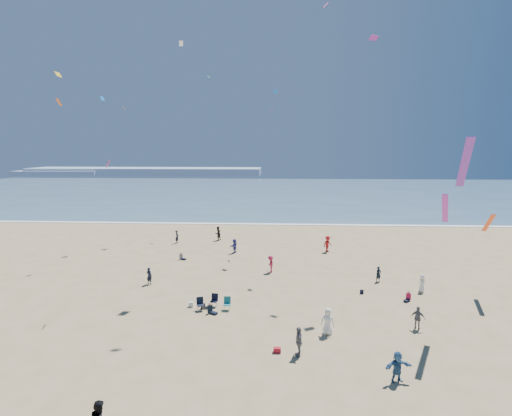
{
  "coord_description": "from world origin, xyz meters",
  "views": [
    {
      "loc": [
        3.5,
        -18.92,
        12.18
      ],
      "look_at": [
        2.0,
        8.0,
        8.18
      ],
      "focal_mm": 28.0,
      "sensor_mm": 36.0,
      "label": 1
    }
  ],
  "objects": [
    {
      "name": "navy_bag",
      "position": [
        10.67,
        13.98,
        0.17
      ],
      "size": [
        0.28,
        0.18,
        0.34
      ],
      "primitive_type": "cube",
      "color": "black",
      "rests_on": "ground"
    },
    {
      "name": "chair_cluster",
      "position": [
        -1.35,
        10.01,
        0.5
      ],
      "size": [
        2.69,
        1.53,
        1.0
      ],
      "color": "black",
      "rests_on": "ground"
    },
    {
      "name": "seated_group",
      "position": [
        4.55,
        6.3,
        0.42
      ],
      "size": [
        22.34,
        32.64,
        0.84
      ],
      "color": "silver",
      "rests_on": "ground"
    },
    {
      "name": "kites_aloft",
      "position": [
        8.25,
        13.48,
        15.07
      ],
      "size": [
        43.66,
        43.38,
        26.79
      ],
      "color": "#E12054",
      "rests_on": "ground"
    },
    {
      "name": "headland_far",
      "position": [
        -60.0,
        170.0,
        1.6
      ],
      "size": [
        110.0,
        20.0,
        3.2
      ],
      "primitive_type": "cube",
      "color": "#7A8EA8",
      "rests_on": "ground"
    },
    {
      "name": "headland_near",
      "position": [
        -100.0,
        165.0,
        1.0
      ],
      "size": [
        40.0,
        14.0,
        2.0
      ],
      "primitive_type": "cube",
      "color": "#7A8EA8",
      "rests_on": "ground"
    },
    {
      "name": "white_tote",
      "position": [
        -3.2,
        10.34,
        0.2
      ],
      "size": [
        0.35,
        0.2,
        0.4
      ],
      "primitive_type": "cube",
      "color": "white",
      "rests_on": "ground"
    },
    {
      "name": "black_backpack",
      "position": [
        -2.21,
        10.09,
        0.19
      ],
      "size": [
        0.3,
        0.22,
        0.38
      ],
      "primitive_type": "cube",
      "color": "black",
      "rests_on": "ground"
    },
    {
      "name": "surf_line",
      "position": [
        0.0,
        45.0,
        0.04
      ],
      "size": [
        220.0,
        1.2,
        0.08
      ],
      "primitive_type": "cube",
      "color": "white",
      "rests_on": "ground"
    },
    {
      "name": "ground",
      "position": [
        0.0,
        0.0,
        0.0
      ],
      "size": [
        220.0,
        220.0,
        0.0
      ],
      "primitive_type": "plane",
      "color": "tan",
      "rests_on": "ground"
    },
    {
      "name": "ocean",
      "position": [
        0.0,
        95.0,
        0.03
      ],
      "size": [
        220.0,
        100.0,
        0.06
      ],
      "primitive_type": "cube",
      "color": "#476B84",
      "rests_on": "ground"
    },
    {
      "name": "cooler",
      "position": [
        3.52,
        3.68,
        0.15
      ],
      "size": [
        0.45,
        0.3,
        0.3
      ],
      "primitive_type": "cube",
      "color": "#AE1824",
      "rests_on": "ground"
    },
    {
      "name": "standing_flyers",
      "position": [
        3.38,
        13.83,
        0.87
      ],
      "size": [
        28.86,
        40.99,
        1.94
      ],
      "color": "black",
      "rests_on": "ground"
    }
  ]
}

